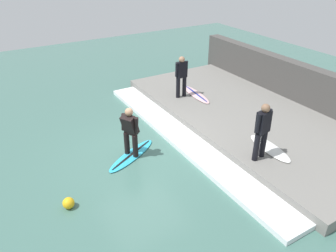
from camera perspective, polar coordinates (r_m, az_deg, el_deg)
name	(u,v)px	position (r m, az deg, el deg)	size (l,w,h in m)	color
ground_plane	(141,154)	(9.95, -4.77, -4.90)	(28.00, 28.00, 0.00)	#426B60
concrete_ledge	(245,117)	(11.98, 13.31, 1.60)	(4.40, 9.83, 0.35)	slate
back_wall	(296,85)	(13.43, 21.37, 6.59)	(0.50, 10.32, 1.72)	#474442
wave_foam_crest	(183,139)	(10.53, 2.59, -2.23)	(0.91, 9.34, 0.15)	white
surfboard_riding	(132,155)	(9.87, -6.34, -5.07)	(2.00, 1.36, 0.07)	#2DADD1
surfer_riding	(130,130)	(9.41, -6.62, -0.63)	(0.55, 0.59, 1.53)	black
surfer_waiting_near	(181,75)	(12.51, 2.36, 8.94)	(0.55, 0.27, 1.60)	black
surfboard_waiting_near	(196,94)	(13.00, 4.91, 5.53)	(0.66, 1.95, 0.07)	beige
surfer_waiting_far	(262,129)	(8.99, 16.12, -0.46)	(0.55, 0.29, 1.64)	black
surfboard_waiting_far	(270,148)	(9.94, 17.28, -3.67)	(0.68, 1.67, 0.06)	white
marker_buoy	(69,203)	(8.35, -16.94, -12.71)	(0.28, 0.28, 0.28)	yellow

